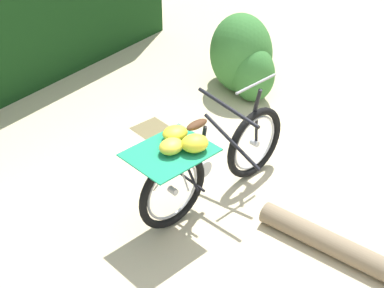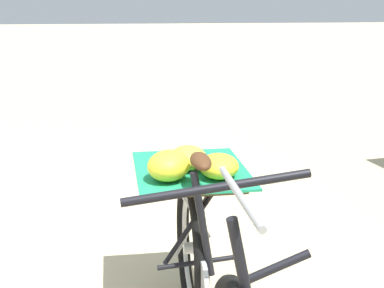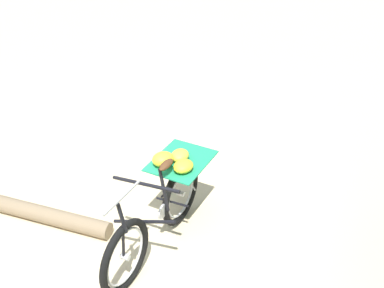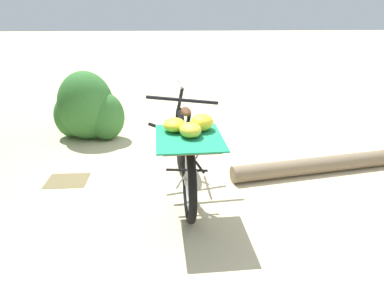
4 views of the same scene
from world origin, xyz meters
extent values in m
plane|color=beige|center=(0.00, 0.00, 0.00)|extent=(60.00, 60.00, 0.00)
torus|color=black|center=(0.32, -0.27, 0.36)|extent=(0.10, 0.73, 0.73)
torus|color=#B7B7BC|center=(0.32, -0.27, 0.36)|extent=(0.05, 0.57, 0.57)
cylinder|color=#B7B7BC|center=(0.32, -0.27, 0.36)|extent=(0.08, 0.06, 0.06)
torus|color=black|center=(0.27, 0.78, 0.36)|extent=(0.10, 0.73, 0.73)
torus|color=#B7B7BC|center=(0.27, 0.78, 0.36)|extent=(0.05, 0.57, 0.57)
cylinder|color=#B7B7BC|center=(0.27, 0.78, 0.36)|extent=(0.08, 0.06, 0.06)
cylinder|color=black|center=(0.30, 0.06, 0.53)|extent=(0.70, 0.06, 0.30)
cylinder|color=black|center=(0.30, 0.13, 0.92)|extent=(0.71, 0.06, 0.11)
cylinder|color=black|center=(0.29, 0.44, 0.64)|extent=(0.11, 0.04, 0.49)
cylinder|color=black|center=(0.28, 0.59, 0.38)|extent=(0.38, 0.04, 0.05)
cylinder|color=black|center=(0.28, 0.63, 0.59)|extent=(0.32, 0.04, 0.47)
cylinder|color=black|center=(0.32, -0.28, 0.52)|extent=(0.05, 0.03, 0.30)
cylinder|color=black|center=(0.32, -0.26, 0.81)|extent=(0.10, 0.04, 0.30)
cylinder|color=gray|center=(0.31, -0.23, 1.02)|extent=(0.04, 0.52, 0.02)
ellipsoid|color=#4C2D19|center=(0.29, 0.50, 0.91)|extent=(0.10, 0.22, 0.06)
cylinder|color=#B7B7BC|center=(0.29, 0.40, 0.40)|extent=(0.03, 0.16, 0.16)
cylinder|color=#B7B7BC|center=(0.28, 0.69, 0.56)|extent=(0.20, 0.02, 0.39)
cylinder|color=#B7B7BC|center=(0.27, 0.90, 0.56)|extent=(0.24, 0.03, 0.39)
cube|color=brown|center=(0.27, 0.80, 0.76)|extent=(0.46, 0.62, 0.02)
cube|color=#1E8C60|center=(0.27, 0.80, 0.78)|extent=(0.57, 0.70, 0.01)
ellipsoid|color=yellow|center=(0.39, 0.65, 0.84)|extent=(0.22, 0.24, 0.11)
ellipsoid|color=yellow|center=(0.26, 0.80, 0.84)|extent=(0.20, 0.23, 0.11)
ellipsoid|color=yellow|center=(0.16, 0.64, 0.85)|extent=(0.27, 0.28, 0.14)
cylinder|color=#7F6B51|center=(-1.42, -0.07, 0.09)|extent=(2.42, 0.62, 0.19)
camera|label=1|loc=(-2.75, 3.21, 3.50)|focal=54.57mm
camera|label=2|loc=(0.00, -1.78, 1.61)|focal=52.03mm
camera|label=3|loc=(2.37, -2.63, 3.50)|focal=44.08mm
camera|label=4|loc=(0.42, 3.42, 1.74)|focal=32.04mm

